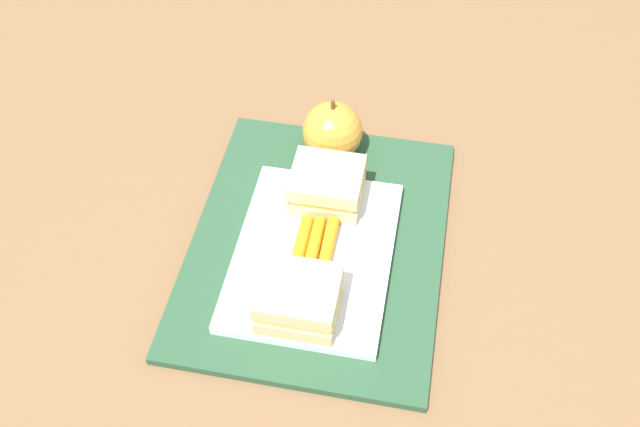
{
  "coord_description": "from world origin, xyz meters",
  "views": [
    {
      "loc": [
        -0.5,
        -0.1,
        0.66
      ],
      "look_at": [
        0.01,
        0.0,
        0.04
      ],
      "focal_mm": 41.17,
      "sensor_mm": 36.0,
      "label": 1
    }
  ],
  "objects_px": {
    "sandwich_half_right": "(327,186)",
    "sandwich_half_left": "(298,299)",
    "carrot_sticks_bundle": "(314,247)",
    "food_tray": "(314,254)",
    "apple": "(332,131)"
  },
  "relations": [
    {
      "from": "food_tray",
      "to": "sandwich_half_left",
      "type": "xyz_separation_m",
      "value": [
        -0.08,
        0.0,
        0.03
      ]
    },
    {
      "from": "sandwich_half_right",
      "to": "carrot_sticks_bundle",
      "type": "xyz_separation_m",
      "value": [
        -0.08,
        -0.0,
        -0.01
      ]
    },
    {
      "from": "food_tray",
      "to": "sandwich_half_left",
      "type": "height_order",
      "value": "sandwich_half_left"
    },
    {
      "from": "sandwich_half_right",
      "to": "carrot_sticks_bundle",
      "type": "distance_m",
      "value": 0.08
    },
    {
      "from": "sandwich_half_right",
      "to": "sandwich_half_left",
      "type": "bearing_deg",
      "value": 180.0
    },
    {
      "from": "food_tray",
      "to": "carrot_sticks_bundle",
      "type": "relative_size",
      "value": 2.97
    },
    {
      "from": "carrot_sticks_bundle",
      "to": "food_tray",
      "type": "bearing_deg",
      "value": 164.32
    },
    {
      "from": "sandwich_half_left",
      "to": "sandwich_half_right",
      "type": "xyz_separation_m",
      "value": [
        0.16,
        0.0,
        0.0
      ]
    },
    {
      "from": "sandwich_half_right",
      "to": "apple",
      "type": "bearing_deg",
      "value": 5.82
    },
    {
      "from": "food_tray",
      "to": "sandwich_half_left",
      "type": "relative_size",
      "value": 2.88
    },
    {
      "from": "food_tray",
      "to": "carrot_sticks_bundle",
      "type": "xyz_separation_m",
      "value": [
        0.0,
        -0.0,
        0.01
      ]
    },
    {
      "from": "food_tray",
      "to": "sandwich_half_right",
      "type": "bearing_deg",
      "value": 0.0
    },
    {
      "from": "sandwich_half_left",
      "to": "carrot_sticks_bundle",
      "type": "distance_m",
      "value": 0.08
    },
    {
      "from": "carrot_sticks_bundle",
      "to": "apple",
      "type": "xyz_separation_m",
      "value": [
        0.16,
        0.01,
        0.02
      ]
    },
    {
      "from": "sandwich_half_left",
      "to": "apple",
      "type": "distance_m",
      "value": 0.24
    }
  ]
}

